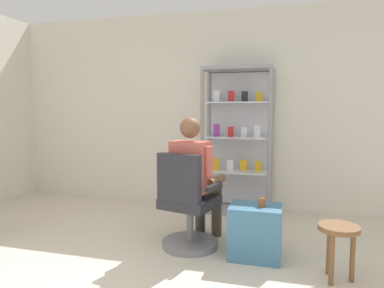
{
  "coord_description": "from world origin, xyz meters",
  "views": [
    {
      "loc": [
        1.05,
        -1.87,
        1.39
      ],
      "look_at": [
        0.06,
        1.7,
        1.0
      ],
      "focal_mm": 32.88,
      "sensor_mm": 36.0,
      "label": 1
    }
  ],
  "objects_px": {
    "storage_crate": "(255,232)",
    "office_chair": "(187,209)",
    "display_cabinet_main": "(238,139)",
    "tea_glass": "(262,202)",
    "wooden_stool": "(338,237)",
    "seated_shopkeeper": "(195,175)"
  },
  "relations": [
    {
      "from": "storage_crate",
      "to": "office_chair",
      "type": "bearing_deg",
      "value": 177.4
    },
    {
      "from": "tea_glass",
      "to": "wooden_stool",
      "type": "relative_size",
      "value": 0.18
    },
    {
      "from": "display_cabinet_main",
      "to": "seated_shopkeeper",
      "type": "height_order",
      "value": "display_cabinet_main"
    },
    {
      "from": "display_cabinet_main",
      "to": "tea_glass",
      "type": "relative_size",
      "value": 23.66
    },
    {
      "from": "office_chair",
      "to": "storage_crate",
      "type": "relative_size",
      "value": 1.96
    },
    {
      "from": "display_cabinet_main",
      "to": "storage_crate",
      "type": "xyz_separation_m",
      "value": [
        0.38,
        -1.45,
        -0.72
      ]
    },
    {
      "from": "storage_crate",
      "to": "tea_glass",
      "type": "height_order",
      "value": "tea_glass"
    },
    {
      "from": "seated_shopkeeper",
      "to": "tea_glass",
      "type": "distance_m",
      "value": 0.73
    },
    {
      "from": "display_cabinet_main",
      "to": "wooden_stool",
      "type": "relative_size",
      "value": 4.18
    },
    {
      "from": "seated_shopkeeper",
      "to": "tea_glass",
      "type": "bearing_deg",
      "value": -16.41
    },
    {
      "from": "display_cabinet_main",
      "to": "tea_glass",
      "type": "distance_m",
      "value": 1.58
    },
    {
      "from": "seated_shopkeeper",
      "to": "storage_crate",
      "type": "xyz_separation_m",
      "value": [
        0.62,
        -0.19,
        -0.47
      ]
    },
    {
      "from": "display_cabinet_main",
      "to": "office_chair",
      "type": "xyz_separation_m",
      "value": [
        -0.29,
        -1.42,
        -0.57
      ]
    },
    {
      "from": "office_chair",
      "to": "tea_glass",
      "type": "xyz_separation_m",
      "value": [
        0.72,
        -0.04,
        0.14
      ]
    },
    {
      "from": "seated_shopkeeper",
      "to": "storage_crate",
      "type": "height_order",
      "value": "seated_shopkeeper"
    },
    {
      "from": "display_cabinet_main",
      "to": "wooden_stool",
      "type": "height_order",
      "value": "display_cabinet_main"
    },
    {
      "from": "office_chair",
      "to": "wooden_stool",
      "type": "xyz_separation_m",
      "value": [
        1.34,
        -0.3,
        -0.03
      ]
    },
    {
      "from": "office_chair",
      "to": "wooden_stool",
      "type": "relative_size",
      "value": 2.11
    },
    {
      "from": "display_cabinet_main",
      "to": "tea_glass",
      "type": "height_order",
      "value": "display_cabinet_main"
    },
    {
      "from": "display_cabinet_main",
      "to": "storage_crate",
      "type": "relative_size",
      "value": 3.88
    },
    {
      "from": "seated_shopkeeper",
      "to": "wooden_stool",
      "type": "bearing_deg",
      "value": -19.32
    },
    {
      "from": "storage_crate",
      "to": "tea_glass",
      "type": "bearing_deg",
      "value": -11.13
    }
  ]
}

